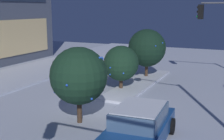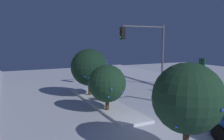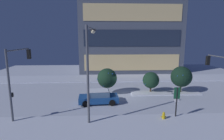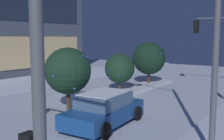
{
  "view_description": "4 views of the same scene",
  "coord_description": "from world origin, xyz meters",
  "px_view_note": "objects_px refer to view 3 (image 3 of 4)",
  "views": [
    {
      "loc": [
        -12.99,
        -6.5,
        4.99
      ],
      "look_at": [
        1.29,
        0.13,
        1.79
      ],
      "focal_mm": 48.9,
      "sensor_mm": 36.0,
      "label": 1
    },
    {
      "loc": [
        -7.81,
        5.95,
        4.11
      ],
      "look_at": [
        2.37,
        1.1,
        2.66
      ],
      "focal_mm": 36.39,
      "sensor_mm": 36.0,
      "label": 2
    },
    {
      "loc": [
        -2.32,
        -21.76,
        7.13
      ],
      "look_at": [
        -1.28,
        1.19,
        3.01
      ],
      "focal_mm": 28.35,
      "sensor_mm": 36.0,
      "label": 3
    },
    {
      "loc": [
        -12.52,
        -10.07,
        3.9
      ],
      "look_at": [
        1.08,
        -0.56,
        1.93
      ],
      "focal_mm": 43.95,
      "sensor_mm": 36.0,
      "label": 4
    }
  ],
  "objects_px": {
    "car_near": "(99,97)",
    "decorated_tree_left_of_median": "(151,80)",
    "decorated_tree_right_of_median": "(181,77)",
    "traffic_light_corner_near_left": "(18,69)",
    "decorated_tree_median": "(107,78)",
    "traffic_light_corner_near_right": "(221,72)",
    "street_lamp_arched": "(89,60)",
    "parking_info_sign": "(177,99)",
    "fire_hydrant": "(164,116)"
  },
  "relations": [
    {
      "from": "street_lamp_arched",
      "to": "decorated_tree_left_of_median",
      "type": "bearing_deg",
      "value": -38.66
    },
    {
      "from": "fire_hydrant",
      "to": "decorated_tree_left_of_median",
      "type": "xyz_separation_m",
      "value": [
        0.96,
        8.1,
        1.32
      ]
    },
    {
      "from": "traffic_light_corner_near_right",
      "to": "decorated_tree_left_of_median",
      "type": "height_order",
      "value": "traffic_light_corner_near_right"
    },
    {
      "from": "decorated_tree_median",
      "to": "street_lamp_arched",
      "type": "bearing_deg",
      "value": -102.67
    },
    {
      "from": "parking_info_sign",
      "to": "decorated_tree_right_of_median",
      "type": "bearing_deg",
      "value": -25.02
    },
    {
      "from": "fire_hydrant",
      "to": "decorated_tree_left_of_median",
      "type": "distance_m",
      "value": 8.27
    },
    {
      "from": "traffic_light_corner_near_right",
      "to": "decorated_tree_left_of_median",
      "type": "bearing_deg",
      "value": 40.54
    },
    {
      "from": "traffic_light_corner_near_left",
      "to": "fire_hydrant",
      "type": "bearing_deg",
      "value": -98.34
    },
    {
      "from": "decorated_tree_median",
      "to": "decorated_tree_right_of_median",
      "type": "distance_m",
      "value": 9.71
    },
    {
      "from": "fire_hydrant",
      "to": "decorated_tree_left_of_median",
      "type": "bearing_deg",
      "value": 83.24
    },
    {
      "from": "car_near",
      "to": "parking_info_sign",
      "type": "distance_m",
      "value": 8.23
    },
    {
      "from": "decorated_tree_left_of_median",
      "to": "decorated_tree_right_of_median",
      "type": "bearing_deg",
      "value": -4.89
    },
    {
      "from": "car_near",
      "to": "traffic_light_corner_near_left",
      "type": "relative_size",
      "value": 0.72
    },
    {
      "from": "fire_hydrant",
      "to": "decorated_tree_median",
      "type": "xyz_separation_m",
      "value": [
        -4.83,
        7.61,
        1.75
      ]
    },
    {
      "from": "parking_info_sign",
      "to": "decorated_tree_median",
      "type": "xyz_separation_m",
      "value": [
        -6.09,
        7.17,
        0.29
      ]
    },
    {
      "from": "street_lamp_arched",
      "to": "fire_hydrant",
      "type": "relative_size",
      "value": 10.64
    },
    {
      "from": "traffic_light_corner_near_left",
      "to": "decorated_tree_median",
      "type": "xyz_separation_m",
      "value": [
        8.23,
        5.7,
        -2.21
      ]
    },
    {
      "from": "decorated_tree_median",
      "to": "parking_info_sign",
      "type": "bearing_deg",
      "value": -49.66
    },
    {
      "from": "decorated_tree_median",
      "to": "decorated_tree_right_of_median",
      "type": "height_order",
      "value": "decorated_tree_right_of_median"
    },
    {
      "from": "street_lamp_arched",
      "to": "parking_info_sign",
      "type": "relative_size",
      "value": 2.86
    },
    {
      "from": "decorated_tree_median",
      "to": "decorated_tree_left_of_median",
      "type": "xyz_separation_m",
      "value": [
        5.79,
        0.49,
        -0.43
      ]
    },
    {
      "from": "car_near",
      "to": "decorated_tree_median",
      "type": "distance_m",
      "value": 3.62
    },
    {
      "from": "car_near",
      "to": "decorated_tree_median",
      "type": "relative_size",
      "value": 1.33
    },
    {
      "from": "traffic_light_corner_near_right",
      "to": "street_lamp_arched",
      "type": "height_order",
      "value": "street_lamp_arched"
    },
    {
      "from": "fire_hydrant",
      "to": "decorated_tree_right_of_median",
      "type": "distance_m",
      "value": 9.35
    },
    {
      "from": "fire_hydrant",
      "to": "parking_info_sign",
      "type": "bearing_deg",
      "value": 19.39
    },
    {
      "from": "parking_info_sign",
      "to": "decorated_tree_left_of_median",
      "type": "relative_size",
      "value": 1.03
    },
    {
      "from": "traffic_light_corner_near_left",
      "to": "fire_hydrant",
      "type": "xyz_separation_m",
      "value": [
        13.06,
        -1.91,
        -3.96
      ]
    },
    {
      "from": "car_near",
      "to": "parking_info_sign",
      "type": "xyz_separation_m",
      "value": [
        7.11,
        -4.0,
        1.12
      ]
    },
    {
      "from": "car_near",
      "to": "decorated_tree_right_of_median",
      "type": "height_order",
      "value": "decorated_tree_right_of_median"
    },
    {
      "from": "traffic_light_corner_near_left",
      "to": "street_lamp_arched",
      "type": "relative_size",
      "value": 0.77
    },
    {
      "from": "traffic_light_corner_near_left",
      "to": "decorated_tree_left_of_median",
      "type": "distance_m",
      "value": 15.56
    },
    {
      "from": "decorated_tree_right_of_median",
      "to": "car_near",
      "type": "bearing_deg",
      "value": -162.74
    },
    {
      "from": "car_near",
      "to": "parking_info_sign",
      "type": "height_order",
      "value": "parking_info_sign"
    },
    {
      "from": "parking_info_sign",
      "to": "traffic_light_corner_near_left",
      "type": "bearing_deg",
      "value": 85.38
    },
    {
      "from": "traffic_light_corner_near_left",
      "to": "decorated_tree_left_of_median",
      "type": "height_order",
      "value": "traffic_light_corner_near_left"
    },
    {
      "from": "parking_info_sign",
      "to": "traffic_light_corner_near_right",
      "type": "bearing_deg",
      "value": -70.69
    },
    {
      "from": "car_near",
      "to": "decorated_tree_median",
      "type": "xyz_separation_m",
      "value": [
        1.02,
        3.18,
        1.41
      ]
    },
    {
      "from": "car_near",
      "to": "traffic_light_corner_near_right",
      "type": "bearing_deg",
      "value": -15.34
    },
    {
      "from": "car_near",
      "to": "decorated_tree_left_of_median",
      "type": "xyz_separation_m",
      "value": [
        6.81,
        3.67,
        0.98
      ]
    },
    {
      "from": "car_near",
      "to": "decorated_tree_right_of_median",
      "type": "xyz_separation_m",
      "value": [
        10.72,
        3.33,
        1.48
      ]
    },
    {
      "from": "decorated_tree_left_of_median",
      "to": "decorated_tree_right_of_median",
      "type": "distance_m",
      "value": 3.96
    },
    {
      "from": "traffic_light_corner_near_right",
      "to": "fire_hydrant",
      "type": "distance_m",
      "value": 7.38
    },
    {
      "from": "decorated_tree_median",
      "to": "decorated_tree_left_of_median",
      "type": "distance_m",
      "value": 5.83
    },
    {
      "from": "traffic_light_corner_near_right",
      "to": "traffic_light_corner_near_left",
      "type": "height_order",
      "value": "traffic_light_corner_near_left"
    },
    {
      "from": "car_near",
      "to": "fire_hydrant",
      "type": "height_order",
      "value": "car_near"
    },
    {
      "from": "traffic_light_corner_near_left",
      "to": "decorated_tree_median",
      "type": "height_order",
      "value": "traffic_light_corner_near_left"
    },
    {
      "from": "street_lamp_arched",
      "to": "decorated_tree_right_of_median",
      "type": "bearing_deg",
      "value": -51.73
    },
    {
      "from": "traffic_light_corner_near_left",
      "to": "decorated_tree_median",
      "type": "distance_m",
      "value": 10.25
    },
    {
      "from": "fire_hydrant",
      "to": "decorated_tree_right_of_median",
      "type": "relative_size",
      "value": 0.22
    }
  ]
}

